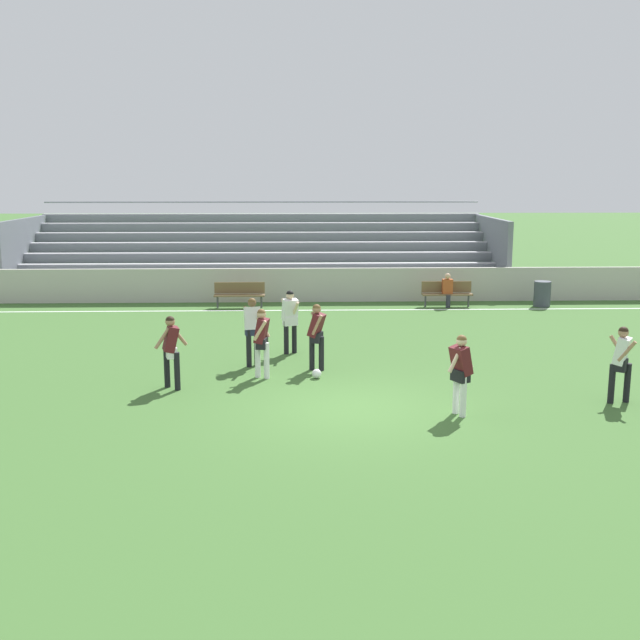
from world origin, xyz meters
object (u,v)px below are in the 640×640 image
at_px(player_dark_deep_cover, 317,331).
at_px(soccer_ball, 317,374).
at_px(player_dark_wide_right, 262,337).
at_px(player_dark_challenging, 171,346).
at_px(bleacher_stand, 260,251).
at_px(player_white_wide_left, 290,316).
at_px(spectator_seated, 448,288).
at_px(player_white_pressing_high, 252,326).
at_px(bench_near_wall_gap, 447,291).
at_px(player_white_dropping_back, 621,358).
at_px(bench_far_left, 239,292).
at_px(player_dark_overlapping, 461,368).
at_px(trash_bin, 542,294).

relative_size(player_dark_deep_cover, soccer_ball, 7.39).
relative_size(player_dark_wide_right, player_dark_challenging, 1.00).
height_order(bleacher_stand, soccer_ball, bleacher_stand).
relative_size(player_dark_challenging, player_white_wide_left, 0.97).
bearing_deg(spectator_seated, player_white_pressing_high, -128.00).
bearing_deg(bench_near_wall_gap, player_white_dropping_back, -83.74).
bearing_deg(soccer_ball, bench_far_left, 104.57).
bearing_deg(bench_far_left, player_dark_challenging, -93.97).
bearing_deg(player_dark_deep_cover, bench_far_left, 105.84).
bearing_deg(spectator_seated, player_dark_overlapping, -100.17).
xyz_separation_m(spectator_seated, player_white_pressing_high, (-6.49, -8.31, 0.32)).
height_order(bleacher_stand, trash_bin, bleacher_stand).
distance_m(spectator_seated, soccer_ball, 10.73).
distance_m(bench_far_left, soccer_ball, 9.95).
xyz_separation_m(bench_far_left, player_white_pressing_high, (0.95, -8.43, 0.48)).
distance_m(bleacher_stand, player_dark_wide_right, 14.69).
height_order(bench_far_left, player_dark_wide_right, player_dark_wide_right).
xyz_separation_m(bench_near_wall_gap, player_dark_deep_cover, (-4.93, -8.88, 0.42)).
bearing_deg(player_white_pressing_high, player_white_wide_left, 55.15).
bearing_deg(bench_near_wall_gap, soccer_ball, -117.20).
distance_m(bleacher_stand, player_white_wide_left, 12.32).
relative_size(trash_bin, player_white_dropping_back, 0.57).
distance_m(trash_bin, player_dark_deep_cover, 12.13).
bearing_deg(player_white_pressing_high, player_dark_overlapping, -43.08).
relative_size(player_dark_wide_right, soccer_ball, 7.44).
distance_m(player_dark_wide_right, player_dark_overlapping, 4.94).
distance_m(bench_near_wall_gap, player_white_wide_left, 9.05).
bearing_deg(player_dark_challenging, player_white_wide_left, 51.59).
height_order(player_dark_deep_cover, player_white_wide_left, player_white_wide_left).
bearing_deg(player_white_wide_left, bleacher_stand, 96.28).
bearing_deg(player_dark_deep_cover, trash_bin, 46.35).
xyz_separation_m(bench_far_left, spectator_seated, (7.45, -0.12, 0.16)).
relative_size(player_dark_deep_cover, player_white_pressing_high, 0.95).
relative_size(player_dark_wide_right, player_white_dropping_back, 1.01).
height_order(trash_bin, player_white_pressing_high, player_white_pressing_high).
height_order(bench_near_wall_gap, player_dark_deep_cover, player_dark_deep_cover).
relative_size(spectator_seated, player_white_dropping_back, 0.75).
distance_m(player_dark_challenging, player_white_dropping_back, 9.54).
bearing_deg(bench_far_left, player_dark_overlapping, -67.16).
distance_m(spectator_seated, player_dark_challenging, 13.12).
bearing_deg(spectator_seated, bench_far_left, 179.11).
relative_size(player_white_pressing_high, player_white_dropping_back, 1.06).
bearing_deg(bench_far_left, soccer_ball, -75.43).
height_order(trash_bin, player_dark_overlapping, player_dark_overlapping).
relative_size(bench_near_wall_gap, player_dark_overlapping, 1.11).
bearing_deg(player_dark_challenging, player_dark_overlapping, -19.04).
relative_size(player_dark_wide_right, player_dark_overlapping, 1.01).
bearing_deg(spectator_seated, player_dark_challenging, -128.51).
bearing_deg(player_white_dropping_back, bench_near_wall_gap, 96.26).
xyz_separation_m(bench_near_wall_gap, player_dark_wide_right, (-6.21, -9.54, 0.42)).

